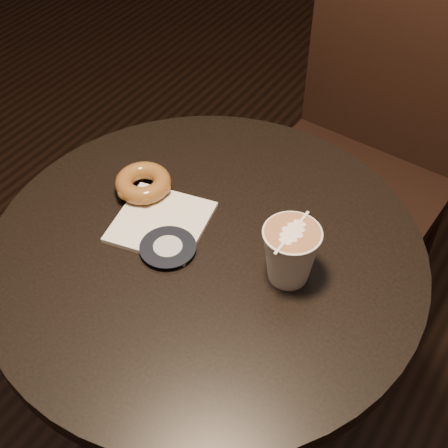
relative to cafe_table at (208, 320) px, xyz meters
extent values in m
cylinder|color=black|center=(0.00, 0.00, 0.18)|extent=(0.70, 0.70, 0.03)
cylinder|color=black|center=(0.00, 0.00, -0.18)|extent=(0.07, 0.07, 0.70)
cube|color=black|center=(0.04, 0.51, -0.07)|extent=(0.45, 0.45, 0.04)
cube|color=black|center=(0.04, 0.70, 0.24)|extent=(0.43, 0.06, 0.58)
cylinder|color=black|center=(-0.16, 0.34, -0.31)|extent=(0.04, 0.04, 0.48)
cylinder|color=black|center=(0.21, 0.32, -0.31)|extent=(0.04, 0.04, 0.48)
cylinder|color=black|center=(-0.14, 0.70, -0.31)|extent=(0.04, 0.04, 0.48)
cylinder|color=black|center=(0.23, 0.68, -0.31)|extent=(0.04, 0.04, 0.48)
cube|color=white|center=(-0.09, 0.00, 0.20)|extent=(0.17, 0.17, 0.01)
torus|color=brown|center=(-0.16, 0.05, 0.22)|extent=(0.10, 0.10, 0.03)
camera|label=1|loc=(0.38, -0.54, 0.94)|focal=50.00mm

